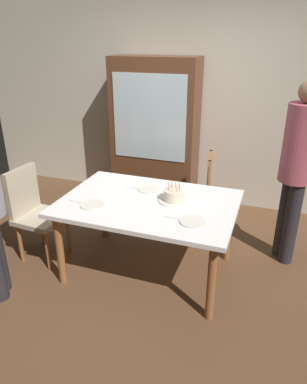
{
  "coord_description": "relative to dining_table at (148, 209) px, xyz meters",
  "views": [
    {
      "loc": [
        1.02,
        -2.72,
        2.13
      ],
      "look_at": [
        0.05,
        0.0,
        0.85
      ],
      "focal_mm": 33.19,
      "sensor_mm": 36.0,
      "label": 1
    }
  ],
  "objects": [
    {
      "name": "fork_near_guest",
      "position": [
        0.31,
        -0.24,
        0.09
      ],
      "size": [
        0.18,
        0.03,
        0.01
      ],
      "primitive_type": "cube",
      "rotation": [
        0.0,
        0.0,
        -0.08
      ],
      "color": "silver",
      "rests_on": "dining_table"
    },
    {
      "name": "plate_near_celebrant",
      "position": [
        -0.44,
        -0.25,
        0.09
      ],
      "size": [
        0.22,
        0.22,
        0.01
      ],
      "primitive_type": "cylinder",
      "color": "silver",
      "rests_on": "dining_table"
    },
    {
      "name": "fork_near_celebrant",
      "position": [
        -0.6,
        -0.24,
        0.09
      ],
      "size": [
        0.18,
        0.05,
        0.01
      ],
      "primitive_type": "cube",
      "rotation": [
        0.0,
        0.0,
        -0.18
      ],
      "color": "silver",
      "rests_on": "dining_table"
    },
    {
      "name": "chair_spindle_back",
      "position": [
        0.21,
        0.87,
        -0.21
      ],
      "size": [
        0.51,
        0.51,
        0.95
      ],
      "color": "beige",
      "rests_on": "ground"
    },
    {
      "name": "chair_upholstered",
      "position": [
        -1.18,
        -0.13,
        -0.13
      ],
      "size": [
        0.47,
        0.47,
        0.95
      ],
      "color": "tan",
      "rests_on": "ground"
    },
    {
      "name": "back_wall",
      "position": [
        0.0,
        1.85,
        0.63
      ],
      "size": [
        6.4,
        0.1,
        2.6
      ],
      "primitive_type": "cube",
      "color": "beige",
      "rests_on": "ground"
    },
    {
      "name": "plate_near_guest",
      "position": [
        0.47,
        -0.25,
        0.09
      ],
      "size": [
        0.22,
        0.22,
        0.01
      ],
      "primitive_type": "cylinder",
      "color": "silver",
      "rests_on": "dining_table"
    },
    {
      "name": "person_guest",
      "position": [
        1.24,
        0.66,
        0.36
      ],
      "size": [
        0.32,
        0.32,
        1.78
      ],
      "color": "#262328",
      "rests_on": "ground"
    },
    {
      "name": "dining_table",
      "position": [
        0.0,
        0.0,
        0.0
      ],
      "size": [
        1.58,
        1.09,
        0.75
      ],
      "color": "white",
      "rests_on": "ground"
    },
    {
      "name": "ground",
      "position": [
        0.0,
        0.0,
        -0.67
      ],
      "size": [
        6.4,
        6.4,
        0.0
      ],
      "primitive_type": "plane",
      "color": "brown"
    },
    {
      "name": "birthday_cake",
      "position": [
        0.22,
        0.08,
        0.13
      ],
      "size": [
        0.28,
        0.28,
        0.18
      ],
      "color": "silver",
      "rests_on": "dining_table"
    },
    {
      "name": "plate_far_side",
      "position": [
        -0.08,
        0.25,
        0.09
      ],
      "size": [
        0.22,
        0.22,
        0.01
      ],
      "primitive_type": "cylinder",
      "color": "silver",
      "rests_on": "dining_table"
    },
    {
      "name": "fork_far_side",
      "position": [
        -0.24,
        0.23,
        0.09
      ],
      "size": [
        0.18,
        0.02,
        0.01
      ],
      "primitive_type": "cube",
      "rotation": [
        0.0,
        0.0,
        0.01
      ],
      "color": "silver",
      "rests_on": "dining_table"
    },
    {
      "name": "china_cabinet",
      "position": [
        -0.48,
        1.56,
        0.29
      ],
      "size": [
        1.1,
        0.45,
        1.9
      ],
      "color": "#56331E",
      "rests_on": "ground"
    }
  ]
}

